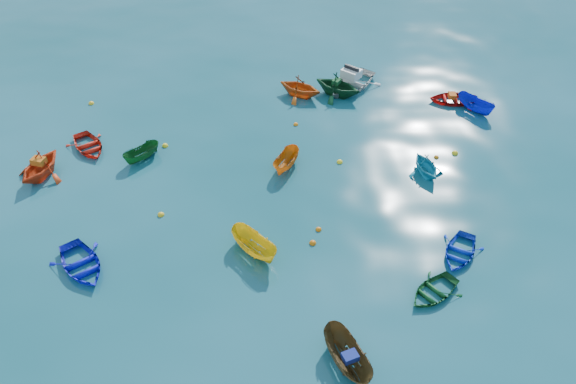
{
  "coord_description": "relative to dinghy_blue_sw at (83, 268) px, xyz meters",
  "views": [
    {
      "loc": [
        -1.25,
        -18.09,
        19.87
      ],
      "look_at": [
        0.0,
        5.0,
        0.4
      ],
      "focal_mm": 35.0,
      "sensor_mm": 36.0,
      "label": 1
    }
  ],
  "objects": [
    {
      "name": "dinghy_red_ne",
      "position": [
        21.72,
        13.98,
        0.0
      ],
      "size": [
        3.41,
        2.58,
        0.67
      ],
      "primitive_type": "imported",
      "rotation": [
        0.0,
        0.0,
        -1.66
      ],
      "color": "red",
      "rests_on": "ground"
    },
    {
      "name": "dinghy_blue_se",
      "position": [
        18.06,
        -0.1,
        0.0
      ],
      "size": [
        3.24,
        3.51,
        0.59
      ],
      "primitive_type": "imported",
      "rotation": [
        0.0,
        0.0,
        -0.55
      ],
      "color": "#1033C9",
      "rests_on": "ground"
    },
    {
      "name": "dinghy_orange_far",
      "position": [
        11.4,
        15.34,
        0.0
      ],
      "size": [
        3.96,
        3.82,
        1.6
      ],
      "primitive_type": "imported",
      "rotation": [
        0.0,
        0.0,
        1.02
      ],
      "color": "#C55112",
      "rests_on": "ground"
    },
    {
      "name": "tarp_orange_b",
      "position": [
        21.62,
        13.99,
        0.49
      ],
      "size": [
        0.54,
        0.67,
        0.31
      ],
      "primitive_type": "cube",
      "rotation": [
        0.0,
        0.0,
        -1.66
      ],
      "color": "#CE5715",
      "rests_on": "dinghy_red_ne"
    },
    {
      "name": "sampan_brown_mid",
      "position": [
        11.82,
        -5.85,
        0.0
      ],
      "size": [
        2.24,
        3.43,
        1.24
      ],
      "primitive_type": "imported",
      "rotation": [
        0.0,
        0.0,
        0.35
      ],
      "color": "#533D1E",
      "rests_on": "ground"
    },
    {
      "name": "buoy_or_b",
      "position": [
        11.43,
        2.0,
        0.0
      ],
      "size": [
        0.32,
        0.32,
        0.32
      ],
      "primitive_type": "sphere",
      "color": "#D4680B",
      "rests_on": "ground"
    },
    {
      "name": "dinghy_green_e",
      "position": [
        16.19,
        -2.44,
        0.0
      ],
      "size": [
        3.37,
        3.2,
        0.57
      ],
      "primitive_type": "imported",
      "rotation": [
        0.0,
        0.0,
        -0.93
      ],
      "color": "#114C20",
      "rests_on": "ground"
    },
    {
      "name": "tarp_blue_a",
      "position": [
        11.88,
        -5.99,
        0.77
      ],
      "size": [
        0.73,
        0.64,
        0.29
      ],
      "primitive_type": "cube",
      "rotation": [
        0.0,
        0.0,
        0.35
      ],
      "color": "navy",
      "rests_on": "sampan_brown_mid"
    },
    {
      "name": "sampan_yellow_mid",
      "position": [
        8.18,
        0.57,
        0.0
      ],
      "size": [
        2.82,
        3.09,
        1.18
      ],
      "primitive_type": "imported",
      "rotation": [
        0.0,
        0.0,
        0.69
      ],
      "color": "yellow",
      "rests_on": "ground"
    },
    {
      "name": "ground",
      "position": [
        10.01,
        -0.41,
        0.0
      ],
      "size": [
        160.0,
        160.0,
        0.0
      ],
      "primitive_type": "plane",
      "color": "#0A4148",
      "rests_on": "ground"
    },
    {
      "name": "buoy_or_c",
      "position": [
        11.04,
        1.04,
        0.0
      ],
      "size": [
        0.35,
        0.35,
        0.35
      ],
      "primitive_type": "sphere",
      "color": "#D6660B",
      "rests_on": "ground"
    },
    {
      "name": "buoy_ye_d",
      "position": [
        -2.76,
        15.05,
        0.0
      ],
      "size": [
        0.37,
        0.37,
        0.37
      ],
      "primitive_type": "sphere",
      "color": "yellow",
      "rests_on": "ground"
    },
    {
      "name": "buoy_ye_a",
      "position": [
        3.27,
        3.55,
        0.0
      ],
      "size": [
        0.35,
        0.35,
        0.35
      ],
      "primitive_type": "sphere",
      "color": "gold",
      "rests_on": "ground"
    },
    {
      "name": "sampan_orange_n",
      "position": [
        10.06,
        7.29,
        0.0
      ],
      "size": [
        2.1,
        2.82,
        1.03
      ],
      "primitive_type": "imported",
      "rotation": [
        0.0,
        0.0,
        -0.47
      ],
      "color": "orange",
      "rests_on": "ground"
    },
    {
      "name": "dinghy_red_far",
      "position": [
        -1.78,
        9.78,
        0.0
      ],
      "size": [
        3.56,
        3.85,
        0.65
      ],
      "primitive_type": "imported",
      "rotation": [
        0.0,
        0.0,
        0.55
      ],
      "color": "red",
      "rests_on": "ground"
    },
    {
      "name": "dinghy_orange_w",
      "position": [
        -3.85,
        7.28,
        0.0
      ],
      "size": [
        3.62,
        3.88,
        1.66
      ],
      "primitive_type": "imported",
      "rotation": [
        0.0,
        0.0,
        -0.34
      ],
      "color": "red",
      "rests_on": "ground"
    },
    {
      "name": "buoy_ye_e",
      "position": [
        20.21,
        8.09,
        0.0
      ],
      "size": [
        0.39,
        0.39,
        0.39
      ],
      "primitive_type": "sphere",
      "color": "yellow",
      "rests_on": "ground"
    },
    {
      "name": "dinghy_cyan_se",
      "position": [
        17.96,
        6.33,
        0.0
      ],
      "size": [
        2.58,
        2.83,
        1.29
      ],
      "primitive_type": "imported",
      "rotation": [
        0.0,
        0.0,
        0.21
      ],
      "color": "teal",
      "rests_on": "ground"
    },
    {
      "name": "sampan_green_far",
      "position": [
        1.62,
        8.56,
        0.0
      ],
      "size": [
        2.4,
        2.38,
        0.95
      ],
      "primitive_type": "imported",
      "rotation": [
        0.0,
        0.0,
        -0.8
      ],
      "color": "#124F1E",
      "rests_on": "ground"
    },
    {
      "name": "buoy_ye_c",
      "position": [
        13.21,
        7.6,
        0.0
      ],
      "size": [
        0.36,
        0.36,
        0.36
      ],
      "primitive_type": "sphere",
      "color": "yellow",
      "rests_on": "ground"
    },
    {
      "name": "sampan_blue_far",
      "position": [
        22.86,
        12.8,
        0.0
      ],
      "size": [
        2.47,
        2.91,
        1.09
      ],
      "primitive_type": "imported",
      "rotation": [
        0.0,
        0.0,
        0.61
      ],
      "color": "#0F1BBF",
      "rests_on": "ground"
    },
    {
      "name": "dinghy_blue_sw",
      "position": [
        0.0,
        0.0,
        0.0
      ],
      "size": [
        3.91,
        4.18,
        0.71
      ],
      "primitive_type": "imported",
      "rotation": [
        0.0,
        0.0,
        0.59
      ],
      "color": "#1015CA",
      "rests_on": "ground"
    },
    {
      "name": "tarp_green_b",
      "position": [
        13.91,
        15.37,
        1.01
      ],
      "size": [
        0.7,
        0.73,
        0.28
      ],
      "primitive_type": "cube",
      "rotation": [
        0.0,
        0.0,
        0.96
      ],
      "color": "#124A20",
      "rests_on": "dinghy_green_n"
    },
    {
      "name": "tarp_orange_a",
      "position": [
        -3.83,
        7.33,
        1.01
      ],
      "size": [
        0.87,
        0.76,
        0.35
      ],
      "primitive_type": "cube",
      "rotation": [
        0.0,
        0.0,
        -0.34
      ],
      "color": "#C55D14",
      "rests_on": "dinghy_orange_w"
    },
    {
      "name": "dinghy_green_n",
      "position": [
        13.99,
        15.31,
        0.0
      ],
      "size": [
        4.35,
        4.24,
        1.75
      ],
      "primitive_type": "imported",
      "rotation": [
        0.0,
        0.0,
        0.96
      ],
      "color": "#0F4121",
      "rests_on": "ground"
    },
    {
      "name": "motorboat_white",
      "position": [
        15.05,
        16.32,
        0.0
      ],
      "size": [
        5.43,
        5.55,
        1.54
      ],
      "primitive_type": "imported",
      "rotation": [
        0.0,
        0.0,
        -0.72
      ],
      "color": "silver",
      "rests_on": "ground"
    },
    {
      "name": "buoy_or_d",
      "position": [
        19.01,
        7.77,
        0.0
      ],
      "size": [
        0.29,
        0.29,
        0.29
      ],
      "primitive_type": "sphere",
      "color": "orange",
      "rests_on": "ground"
    },
    {
      "name": "buoy_ye_b",
      "position": [
        2.79,
        9.81,
        0.0
      ],
      "size": [
        0.37,
        0.37,
        0.37
      ],
      "primitive_type": "sphere",
      "color": "yellow",
      "rests_on": "ground"
    },
    {
      "name": "buoy_or_e",
      "position": [
        10.9,
        11.74,
        0.0
      ],
      "size": [
        0.32,
        0.32,
        0.32
      ],
      "primitive_type": "sphere",
      "color": "orange",
      "rests_on": "ground"
    }
  ]
}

